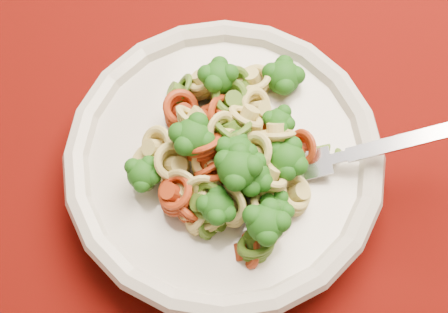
% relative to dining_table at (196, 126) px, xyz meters
% --- Properties ---
extents(dining_table, '(1.45, 1.13, 0.75)m').
position_rel_dining_table_xyz_m(dining_table, '(0.00, 0.00, 0.00)').
color(dining_table, '#543317').
rests_on(dining_table, ground).
extents(placemat, '(0.56, 0.49, 0.00)m').
position_rel_dining_table_xyz_m(placemat, '(0.06, -0.08, 0.12)').
color(placemat, '#4C0303').
rests_on(placemat, dining_table).
extents(pasta_bowl, '(0.25, 0.25, 0.05)m').
position_rel_dining_table_xyz_m(pasta_bowl, '(0.06, -0.09, 0.15)').
color(pasta_bowl, beige).
rests_on(pasta_bowl, placemat).
extents(pasta_broccoli_heap, '(0.21, 0.21, 0.06)m').
position_rel_dining_table_xyz_m(pasta_broccoli_heap, '(0.06, -0.09, 0.16)').
color(pasta_broccoli_heap, '#DAC26B').
rests_on(pasta_broccoli_heap, pasta_bowl).
extents(fork, '(0.17, 0.10, 0.08)m').
position_rel_dining_table_xyz_m(fork, '(0.13, -0.07, 0.16)').
color(fork, silver).
rests_on(fork, pasta_bowl).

